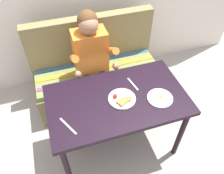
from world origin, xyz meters
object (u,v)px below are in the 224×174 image
Objects in this scene: couch at (96,74)px; fork at (133,84)px; knife at (68,126)px; person at (92,58)px; plate_eggs at (160,98)px; table at (117,104)px; plate_breakfast at (122,99)px.

couch is 8.47× the size of fork.
knife is at bearing -116.16° from couch.
person is 0.84m from knife.
plate_eggs is at bearing -68.63° from couch.
table is 7.06× the size of fork.
table is at bearing -159.09° from fork.
person is at bearing 96.96° from table.
knife reaches higher than table.
fork is (0.19, -0.65, 0.40)m from couch.
knife is (-0.80, -0.04, -0.01)m from plate_eggs.
knife is (-0.45, -0.92, 0.40)m from couch.
plate_breakfast reaches higher than fork.
plate_eggs is (0.34, -0.88, 0.41)m from couch.
fork is at bearing -4.21° from knife.
fork is (0.16, 0.15, -0.01)m from plate_breakfast.
couch is at bearing 111.37° from plate_eggs.
couch is at bearing 67.62° from person.
couch is at bearing 90.00° from table.
couch is (0.00, 0.76, -0.32)m from table.
table is at bearing -83.04° from person.
table is 0.48m from knife.
plate_breakfast is at bearing -80.56° from person.
couch is 1.10m from knife.
person reaches higher than knife.
plate_eggs reaches higher than knife.
person is 5.17× the size of plate_breakfast.
table is 0.83× the size of couch.
person is 5.57× the size of plate_eggs.
plate_eggs is at bearing -67.05° from fork.
plate_eggs is at bearing -24.40° from knife.
person is 7.13× the size of fork.
fork is at bearing -61.19° from person.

